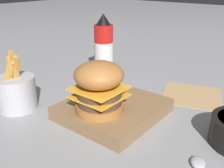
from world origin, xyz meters
TOP-DOWN VIEW (x-y plane):
  - ground_plane at (0.00, 0.00)m, footprint 6.00×6.00m
  - serving_board at (-0.04, 0.00)m, footprint 0.23×0.21m
  - burger at (-0.09, 0.00)m, footprint 0.11×0.11m
  - ketchup_bottle at (0.15, 0.19)m, footprint 0.06×0.06m
  - fries_basket at (-0.16, 0.22)m, footprint 0.10×0.10m
  - ketchup_puddle at (0.06, 0.18)m, footprint 0.05×0.05m
  - parchment_square at (0.20, -0.11)m, footprint 0.21×0.21m

SIDE VIEW (x-z plane):
  - ground_plane at x=0.00m, z-range 0.00..0.00m
  - parchment_square at x=0.20m, z-range 0.00..0.00m
  - ketchup_puddle at x=0.06m, z-range 0.00..0.00m
  - serving_board at x=-0.04m, z-range 0.00..0.03m
  - fries_basket at x=-0.16m, z-range -0.03..0.12m
  - burger at x=-0.09m, z-range 0.03..0.15m
  - ketchup_bottle at x=0.15m, z-range -0.01..0.21m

